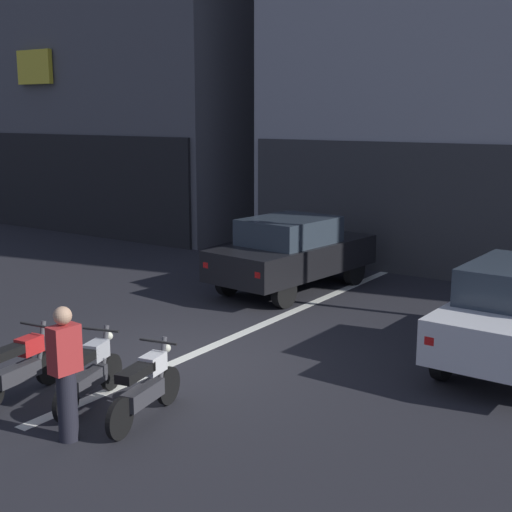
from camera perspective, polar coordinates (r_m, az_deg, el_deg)
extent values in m
plane|color=#232328|center=(11.51, -6.35, -8.40)|extent=(120.00, 120.00, 0.00)
cube|color=silver|center=(16.31, 7.57, -2.46)|extent=(0.20, 18.00, 0.01)
cube|color=#56565B|center=(27.34, -6.84, 14.80)|extent=(10.34, 9.85, 11.08)
cube|color=black|center=(23.88, -14.55, 5.55)|extent=(9.92, 0.10, 3.20)
cube|color=yellow|center=(24.85, -17.32, 14.25)|extent=(1.55, 0.16, 1.08)
cube|color=#373739|center=(17.37, 13.03, 3.55)|extent=(9.30, 0.10, 3.20)
cylinder|color=black|center=(17.32, 3.57, -0.49)|extent=(0.24, 0.66, 0.64)
cylinder|color=black|center=(16.46, 7.88, -1.21)|extent=(0.24, 0.66, 0.64)
cylinder|color=black|center=(15.37, -2.28, -2.01)|extent=(0.24, 0.66, 0.64)
cylinder|color=black|center=(14.40, 2.27, -2.94)|extent=(0.24, 0.66, 0.64)
cube|color=black|center=(15.76, 2.99, -0.08)|extent=(2.17, 4.26, 0.66)
cube|color=#2D3842|center=(15.54, 2.68, 2.04)|extent=(1.74, 2.12, 0.56)
cube|color=red|center=(14.71, -3.99, -0.73)|extent=(0.15, 0.07, 0.12)
cube|color=red|center=(13.78, 0.20, -1.53)|extent=(0.15, 0.07, 0.12)
cylinder|color=black|center=(13.33, 18.88, -4.74)|extent=(0.20, 0.64, 0.64)
cylinder|color=black|center=(10.98, 14.75, -7.94)|extent=(0.20, 0.64, 0.64)
cube|color=red|center=(10.16, 13.76, -6.61)|extent=(0.14, 0.06, 0.12)
cylinder|color=black|center=(10.88, -16.19, -8.53)|extent=(0.14, 0.52, 0.52)
cube|color=#38383D|center=(10.43, -18.59, -8.92)|extent=(0.29, 0.76, 0.22)
cube|color=black|center=(10.21, -19.35, -7.32)|extent=(0.30, 0.62, 0.12)
cube|color=red|center=(10.49, -17.70, -6.83)|extent=(0.26, 0.39, 0.24)
cylinder|color=#4C4C51|center=(10.66, -16.85, -6.87)|extent=(0.10, 0.24, 0.70)
cylinder|color=black|center=(10.51, -17.26, -5.32)|extent=(0.55, 0.11, 0.04)
sphere|color=silver|center=(10.70, -16.43, -5.84)|extent=(0.12, 0.12, 0.12)
cylinder|color=black|center=(10.48, -11.53, -9.08)|extent=(0.21, 0.52, 0.52)
cylinder|color=black|center=(9.57, -14.99, -11.27)|extent=(0.21, 0.52, 0.52)
cube|color=#38383D|center=(9.94, -13.35, -9.64)|extent=(0.40, 0.76, 0.22)
cube|color=black|center=(9.69, -13.94, -8.01)|extent=(0.38, 0.64, 0.12)
cube|color=#B2B5BA|center=(10.03, -12.67, -7.40)|extent=(0.31, 0.41, 0.24)
cylinder|color=#4C4C51|center=(10.23, -12.03, -7.40)|extent=(0.13, 0.25, 0.70)
cylinder|color=black|center=(10.07, -12.34, -5.80)|extent=(0.54, 0.19, 0.04)
sphere|color=silver|center=(10.28, -11.71, -6.30)|extent=(0.12, 0.12, 0.12)
cylinder|color=black|center=(9.85, -7.04, -10.28)|extent=(0.17, 0.52, 0.52)
cylinder|color=black|center=(8.96, -10.86, -12.67)|extent=(0.17, 0.52, 0.52)
cube|color=#38383D|center=(9.32, -9.04, -10.90)|extent=(0.34, 0.76, 0.22)
cube|color=black|center=(9.07, -9.64, -9.19)|extent=(0.33, 0.63, 0.12)
cube|color=silver|center=(9.40, -8.25, -8.52)|extent=(0.28, 0.40, 0.24)
cylinder|color=#4C4C51|center=(9.60, -7.55, -8.51)|extent=(0.11, 0.25, 0.70)
cylinder|color=black|center=(9.43, -7.85, -6.81)|extent=(0.55, 0.14, 0.04)
sphere|color=silver|center=(9.65, -7.19, -7.34)|extent=(0.12, 0.12, 0.12)
cylinder|color=#23232D|center=(9.00, -14.86, -11.57)|extent=(0.24, 0.24, 0.86)
cube|color=#B22D2D|center=(8.75, -15.10, -7.22)|extent=(0.25, 0.38, 0.58)
sphere|color=tan|center=(8.63, -15.24, -4.64)|extent=(0.22, 0.22, 0.22)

